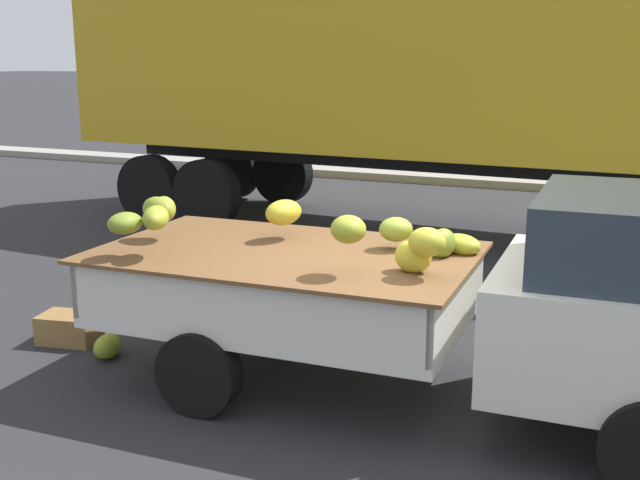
{
  "coord_description": "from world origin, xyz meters",
  "views": [
    {
      "loc": [
        1.47,
        -5.34,
        2.58
      ],
      "look_at": [
        -0.96,
        0.17,
        1.16
      ],
      "focal_mm": 43.7,
      "sensor_mm": 36.0,
      "label": 1
    }
  ],
  "objects": [
    {
      "name": "curb_strip",
      "position": [
        0.0,
        10.62,
        0.08
      ],
      "size": [
        80.0,
        0.8,
        0.16
      ],
      "primitive_type": "cube",
      "color": "gray",
      "rests_on": "ground"
    },
    {
      "name": "fallen_banana_bunch_near_tailgate",
      "position": [
        -2.83,
        -0.21,
        0.11
      ],
      "size": [
        0.26,
        0.33,
        0.21
      ],
      "primitive_type": "ellipsoid",
      "rotation": [
        0.0,
        0.0,
        1.72
      ],
      "color": "olive",
      "rests_on": "ground"
    },
    {
      "name": "produce_crate",
      "position": [
        -3.42,
        -0.03,
        0.13
      ],
      "size": [
        0.58,
        0.45,
        0.27
      ],
      "primitive_type": "cube",
      "rotation": [
        0.0,
        0.0,
        0.2
      ],
      "color": "olive",
      "rests_on": "ground"
    },
    {
      "name": "pickup_truck",
      "position": [
        0.89,
        0.1,
        0.88
      ],
      "size": [
        5.28,
        2.02,
        1.7
      ],
      "rotation": [
        0.0,
        0.0,
        0.04
      ],
      "color": "silver",
      "rests_on": "ground"
    },
    {
      "name": "ground",
      "position": [
        0.0,
        0.0,
        0.0
      ],
      "size": [
        220.0,
        220.0,
        0.0
      ],
      "primitive_type": "plane",
      "color": "#28282B"
    },
    {
      "name": "semi_trailer",
      "position": [
        -1.27,
        5.74,
        2.54
      ],
      "size": [
        12.1,
        3.1,
        3.95
      ],
      "rotation": [
        0.0,
        0.0,
        -0.04
      ],
      "color": "gold",
      "rests_on": "ground"
    }
  ]
}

